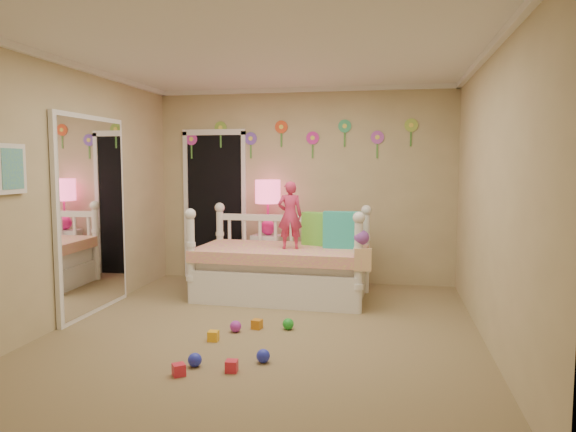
% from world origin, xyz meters
% --- Properties ---
extents(floor, '(4.00, 4.50, 0.01)m').
position_xyz_m(floor, '(0.00, 0.00, 0.00)').
color(floor, '#7F684C').
rests_on(floor, ground).
extents(ceiling, '(4.00, 4.50, 0.01)m').
position_xyz_m(ceiling, '(0.00, 0.00, 2.60)').
color(ceiling, white).
rests_on(ceiling, floor).
extents(back_wall, '(4.00, 0.01, 2.60)m').
position_xyz_m(back_wall, '(0.00, 2.25, 1.30)').
color(back_wall, tan).
rests_on(back_wall, floor).
extents(left_wall, '(0.01, 4.50, 2.60)m').
position_xyz_m(left_wall, '(-2.00, 0.00, 1.30)').
color(left_wall, tan).
rests_on(left_wall, floor).
extents(right_wall, '(0.01, 4.50, 2.60)m').
position_xyz_m(right_wall, '(2.00, 0.00, 1.30)').
color(right_wall, tan).
rests_on(right_wall, floor).
extents(crown_molding, '(4.00, 4.50, 0.06)m').
position_xyz_m(crown_molding, '(0.00, 0.00, 2.57)').
color(crown_molding, white).
rests_on(crown_molding, ceiling).
extents(daybed, '(2.06, 1.17, 1.10)m').
position_xyz_m(daybed, '(-0.11, 1.29, 0.55)').
color(daybed, white).
rests_on(daybed, floor).
extents(pillow_turquoise, '(0.43, 0.15, 0.43)m').
position_xyz_m(pillow_turquoise, '(0.60, 1.36, 0.82)').
color(pillow_turquoise, '#22AEAE').
rests_on(pillow_turquoise, daybed).
extents(pillow_lime, '(0.45, 0.28, 0.40)m').
position_xyz_m(pillow_lime, '(0.31, 1.52, 0.81)').
color(pillow_lime, '#70DE43').
rests_on(pillow_lime, daybed).
extents(child, '(0.32, 0.24, 0.79)m').
position_xyz_m(child, '(0.01, 1.19, 1.00)').
color(child, '#CE2E5B').
rests_on(child, daybed).
extents(nightstand, '(0.44, 0.36, 0.66)m').
position_xyz_m(nightstand, '(-0.44, 2.01, 0.33)').
color(nightstand, white).
rests_on(nightstand, floor).
extents(table_lamp, '(0.33, 0.33, 0.73)m').
position_xyz_m(table_lamp, '(-0.44, 2.01, 1.14)').
color(table_lamp, '#F1208F').
rests_on(table_lamp, nightstand).
extents(closet_doorway, '(0.90, 0.04, 2.07)m').
position_xyz_m(closet_doorway, '(-1.25, 2.23, 1.03)').
color(closet_doorway, black).
rests_on(closet_doorway, back_wall).
extents(flower_decals, '(3.40, 0.02, 0.50)m').
position_xyz_m(flower_decals, '(-0.09, 2.24, 1.94)').
color(flower_decals, '#B2668C').
rests_on(flower_decals, back_wall).
extents(mirror_closet, '(0.07, 1.30, 2.10)m').
position_xyz_m(mirror_closet, '(-1.96, 0.30, 1.05)').
color(mirror_closet, white).
rests_on(mirror_closet, left_wall).
extents(wall_picture, '(0.05, 0.34, 0.42)m').
position_xyz_m(wall_picture, '(-1.97, -0.90, 1.55)').
color(wall_picture, white).
rests_on(wall_picture, left_wall).
extents(hanging_bag, '(0.20, 0.16, 0.36)m').
position_xyz_m(hanging_bag, '(0.86, 0.77, 0.67)').
color(hanging_bag, beige).
rests_on(hanging_bag, daybed).
extents(toy_scatter, '(0.90, 1.36, 0.11)m').
position_xyz_m(toy_scatter, '(-0.15, -0.57, 0.06)').
color(toy_scatter, '#996666').
rests_on(toy_scatter, floor).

